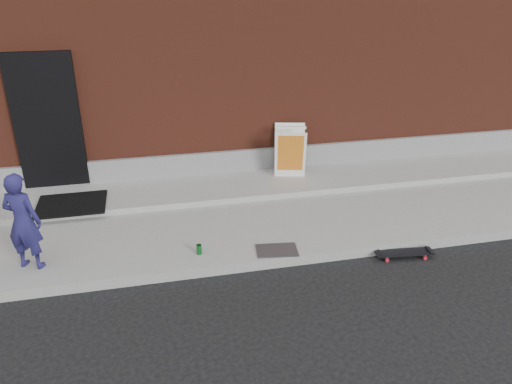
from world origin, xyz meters
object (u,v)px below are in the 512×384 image
object	(u,v)px
pizza_sign	(290,151)
soda_can	(199,249)
skateboard	(404,253)
child	(23,222)

from	to	relation	value
pizza_sign	soda_can	bearing A→B (deg)	-130.76
skateboard	soda_can	world-z (taller)	soda_can
skateboard	pizza_sign	xyz separation A→B (m)	(-0.90, 2.70, 0.63)
child	pizza_sign	bearing A→B (deg)	-131.95
child	skateboard	size ratio (longest dim) A/B	1.62
child	pizza_sign	distance (m)	4.57
child	soda_can	bearing A→B (deg)	-163.23
soda_can	skateboard	bearing A→B (deg)	-9.61
child	pizza_sign	size ratio (longest dim) A/B	1.44
child	pizza_sign	world-z (taller)	child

